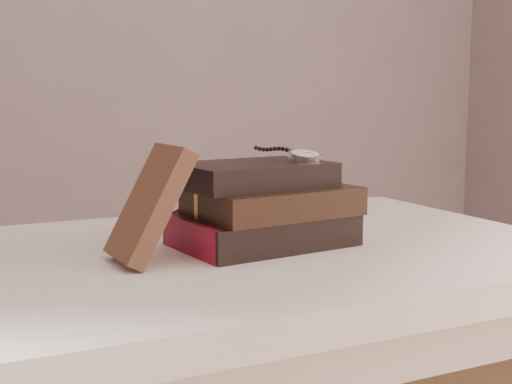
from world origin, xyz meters
name	(u,v)px	position (x,y,z in m)	size (l,w,h in m)	color
table	(212,315)	(0.00, 0.35, 0.66)	(1.00, 0.60, 0.75)	white
book_stack	(263,207)	(0.08, 0.34, 0.80)	(0.25, 0.18, 0.12)	black
journal	(150,204)	(-0.10, 0.32, 0.82)	(0.02, 0.10, 0.15)	#3B2216
pocket_watch	(302,155)	(0.14, 0.35, 0.87)	(0.05, 0.15, 0.02)	silver
eyeglasses	(184,196)	(-0.02, 0.41, 0.82)	(0.11, 0.12, 0.05)	silver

